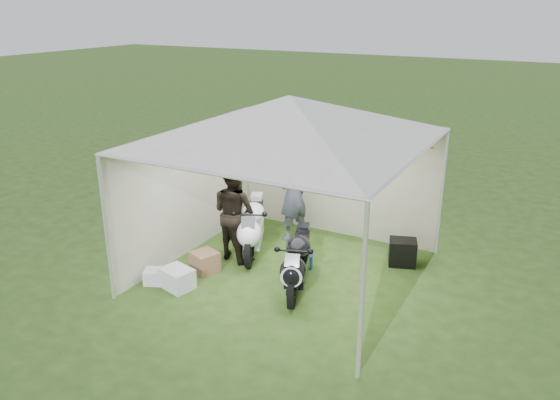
# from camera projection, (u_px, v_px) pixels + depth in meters

# --- Properties ---
(ground) EXTENTS (80.00, 80.00, 0.00)m
(ground) POSITION_uv_depth(u_px,v_px,m) (288.00, 273.00, 9.22)
(ground) COLOR #294615
(ground) RESTS_ON ground
(canopy_tent) EXTENTS (5.66, 5.66, 3.00)m
(canopy_tent) POSITION_uv_depth(u_px,v_px,m) (290.00, 123.00, 8.37)
(canopy_tent) COLOR silver
(canopy_tent) RESTS_ON ground
(motorcycle_white) EXTENTS (1.01, 1.77, 0.93)m
(motorcycle_white) POSITION_uv_depth(u_px,v_px,m) (252.00, 227.00, 9.80)
(motorcycle_white) COLOR black
(motorcycle_white) RESTS_ON ground
(motorcycle_black) EXTENTS (0.82, 1.73, 0.88)m
(motorcycle_black) POSITION_uv_depth(u_px,v_px,m) (297.00, 262.00, 8.52)
(motorcycle_black) COLOR black
(motorcycle_black) RESTS_ON ground
(paddock_stand) EXTENTS (0.38, 0.30, 0.25)m
(paddock_stand) POSITION_uv_depth(u_px,v_px,m) (303.00, 260.00, 9.40)
(paddock_stand) COLOR blue
(paddock_stand) RESTS_ON ground
(person_dark_jacket) EXTENTS (0.97, 0.84, 1.73)m
(person_dark_jacket) POSITION_uv_depth(u_px,v_px,m) (234.00, 212.00, 9.51)
(person_dark_jacket) COLOR black
(person_dark_jacket) RESTS_ON ground
(person_blue_jacket) EXTENTS (0.63, 0.76, 1.79)m
(person_blue_jacket) POSITION_uv_depth(u_px,v_px,m) (293.00, 195.00, 10.30)
(person_blue_jacket) COLOR slate
(person_blue_jacket) RESTS_ON ground
(equipment_box) EXTENTS (0.55, 0.50, 0.46)m
(equipment_box) POSITION_uv_depth(u_px,v_px,m) (403.00, 252.00, 9.46)
(equipment_box) COLOR black
(equipment_box) RESTS_ON ground
(crate_0) EXTENTS (0.58, 0.50, 0.33)m
(crate_0) POSITION_uv_depth(u_px,v_px,m) (177.00, 278.00, 8.70)
(crate_0) COLOR silver
(crate_0) RESTS_ON ground
(crate_1) EXTENTS (0.51, 0.51, 0.35)m
(crate_1) POSITION_uv_depth(u_px,v_px,m) (205.00, 262.00, 9.24)
(crate_1) COLOR brown
(crate_1) RESTS_ON ground
(crate_2) EXTENTS (0.41, 0.38, 0.24)m
(crate_2) POSITION_uv_depth(u_px,v_px,m) (155.00, 276.00, 8.86)
(crate_2) COLOR silver
(crate_2) RESTS_ON ground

